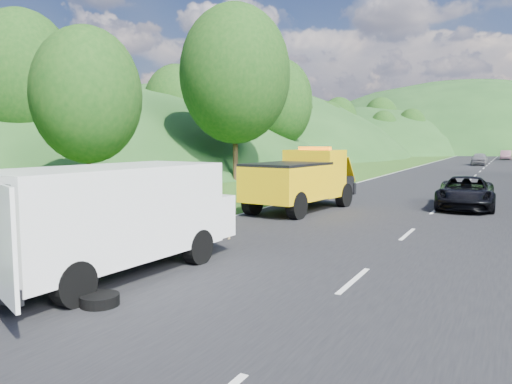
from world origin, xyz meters
The scene contains 13 objects.
ground centered at (0.00, 0.00, 0.00)m, with size 320.00×320.00×0.00m, color #38661E.
road_surface centered at (3.00, 40.00, 0.01)m, with size 14.00×200.00×0.02m, color black.
tree_line_left centered at (-19.00, 60.00, 0.00)m, with size 14.00×140.00×14.00m, color #294C16, non-canonical shape.
tow_truck centered at (-2.14, 7.52, 1.34)m, with size 3.06×6.61×2.75m.
white_van centered at (-1.93, -4.00, 1.40)m, with size 3.81×7.12×2.47m.
woman centered at (-3.21, 1.90, 0.00)m, with size 0.56×0.41×1.52m, color white.
child centered at (-1.79, 0.63, 0.00)m, with size 0.50×0.39×1.03m, color tan.
worker centered at (-2.01, -4.62, 0.00)m, with size 1.10×0.63×1.70m, color black.
suitcase centered at (-4.83, 0.23, 0.31)m, with size 0.38×0.21×0.62m, color #665E4C.
spare_tire centered at (-0.68, -5.74, 0.00)m, with size 0.71×0.71×0.20m, color black.
passing_suv centered at (4.09, 11.46, 0.00)m, with size 2.34×5.07×1.41m, color black.
dist_car_a centered at (2.12, 53.21, 0.00)m, with size 1.76×4.36×1.49m, color #59575D.
dist_car_b centered at (4.60, 73.41, 0.00)m, with size 1.49×4.27×1.41m, color #6C4854.
Camera 1 is at (5.99, -12.31, 3.06)m, focal length 35.00 mm.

